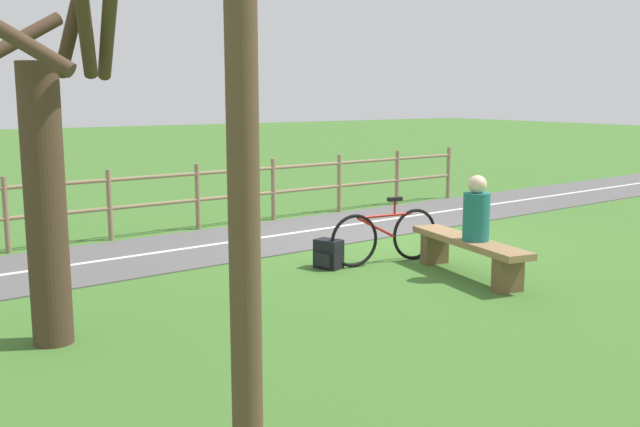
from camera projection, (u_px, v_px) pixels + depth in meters
name	position (u px, v px, depth m)	size (l,w,h in m)	color
ground_plane	(385.00, 239.00, 11.22)	(80.00, 80.00, 0.00)	#3D6B28
paved_path	(111.00, 260.00, 9.79)	(2.30, 36.00, 0.02)	#565454
path_centre_line	(111.00, 259.00, 9.78)	(0.10, 32.00, 0.00)	silver
bench	(469.00, 249.00, 8.90)	(2.07, 0.74, 0.48)	#937047
person_seated	(476.00, 212.00, 8.70)	(0.37, 0.37, 0.80)	#1E6B66
bicycle	(385.00, 236.00, 9.58)	(0.21, 1.65, 0.88)	black
backpack	(328.00, 254.00, 9.33)	(0.40, 0.35, 0.38)	black
fence_roadside	(198.00, 191.00, 11.94)	(0.79, 12.07, 1.09)	#847051
tree_far_left	(49.00, 165.00, 6.32)	(1.45, 1.60, 3.50)	#473323
tree_mid_field	(248.00, 104.00, 4.12)	(1.08, 0.98, 4.92)	brown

